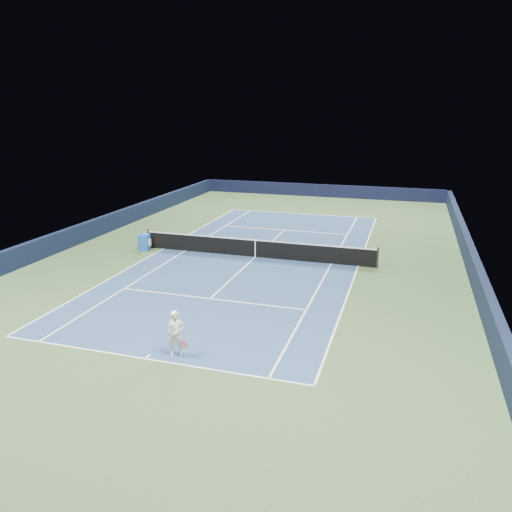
% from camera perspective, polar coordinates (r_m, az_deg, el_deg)
% --- Properties ---
extents(ground, '(40.00, 40.00, 0.00)m').
position_cam_1_polar(ground, '(26.86, -0.08, -0.12)').
color(ground, '#334F2B').
rests_on(ground, ground).
extents(wall_far, '(22.00, 0.35, 1.10)m').
position_cam_1_polar(wall_far, '(45.60, 7.40, 7.43)').
color(wall_far, black).
rests_on(wall_far, ground).
extents(wall_right, '(0.35, 40.00, 1.10)m').
position_cam_1_polar(wall_right, '(25.79, 23.55, -0.99)').
color(wall_right, '#101A32').
rests_on(wall_right, ground).
extents(wall_left, '(0.35, 40.00, 1.10)m').
position_cam_1_polar(wall_left, '(31.56, -19.22, 2.52)').
color(wall_left, '#101832').
rests_on(wall_left, ground).
extents(court_surface, '(10.97, 23.77, 0.01)m').
position_cam_1_polar(court_surface, '(26.86, -0.08, -0.11)').
color(court_surface, navy).
rests_on(court_surface, ground).
extents(baseline_far, '(10.97, 0.08, 0.00)m').
position_cam_1_polar(baseline_far, '(38.03, 5.27, 4.84)').
color(baseline_far, white).
rests_on(baseline_far, ground).
extents(baseline_near, '(10.97, 0.08, 0.00)m').
position_cam_1_polar(baseline_near, '(16.70, -12.54, -11.40)').
color(baseline_near, white).
rests_on(baseline_near, ground).
extents(sideline_doubles_right, '(0.08, 23.77, 0.00)m').
position_cam_1_polar(sideline_doubles_right, '(25.84, 11.62, -1.13)').
color(sideline_doubles_right, white).
rests_on(sideline_doubles_right, ground).
extents(sideline_doubles_left, '(0.08, 23.77, 0.00)m').
position_cam_1_polar(sideline_doubles_left, '(28.90, -10.52, 0.83)').
color(sideline_doubles_left, white).
rests_on(sideline_doubles_left, ground).
extents(sideline_singles_right, '(0.08, 23.77, 0.00)m').
position_cam_1_polar(sideline_singles_right, '(25.99, 8.62, -0.87)').
color(sideline_singles_right, white).
rests_on(sideline_singles_right, ground).
extents(sideline_singles_left, '(0.08, 23.77, 0.00)m').
position_cam_1_polar(sideline_singles_left, '(28.30, -8.06, 0.61)').
color(sideline_singles_left, white).
rests_on(sideline_singles_left, ground).
extents(service_line_far, '(8.23, 0.08, 0.00)m').
position_cam_1_polar(service_line_far, '(32.81, 3.25, 2.98)').
color(service_line_far, white).
rests_on(service_line_far, ground).
extents(service_line_near, '(8.23, 0.08, 0.00)m').
position_cam_1_polar(service_line_near, '(21.16, -5.25, -4.87)').
color(service_line_near, white).
rests_on(service_line_near, ground).
extents(center_service_line, '(0.08, 12.80, 0.00)m').
position_cam_1_polar(center_service_line, '(26.86, -0.08, -0.10)').
color(center_service_line, white).
rests_on(center_service_line, ground).
extents(center_mark_far, '(0.08, 0.30, 0.00)m').
position_cam_1_polar(center_mark_far, '(37.88, 5.22, 4.80)').
color(center_mark_far, white).
rests_on(center_mark_far, ground).
extents(center_mark_near, '(0.08, 0.30, 0.00)m').
position_cam_1_polar(center_mark_near, '(16.81, -12.28, -11.18)').
color(center_mark_near, white).
rests_on(center_mark_near, ground).
extents(tennis_net, '(12.90, 0.10, 1.07)m').
position_cam_1_polar(tennis_net, '(26.72, -0.08, 0.92)').
color(tennis_net, black).
rests_on(tennis_net, ground).
extents(sponsor_cube, '(0.63, 0.57, 0.91)m').
position_cam_1_polar(sponsor_cube, '(28.78, -12.64, 1.56)').
color(sponsor_cube, blue).
rests_on(sponsor_cube, ground).
extents(tennis_player, '(0.79, 1.31, 2.41)m').
position_cam_1_polar(tennis_player, '(16.38, -9.14, -8.77)').
color(tennis_player, white).
rests_on(tennis_player, ground).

